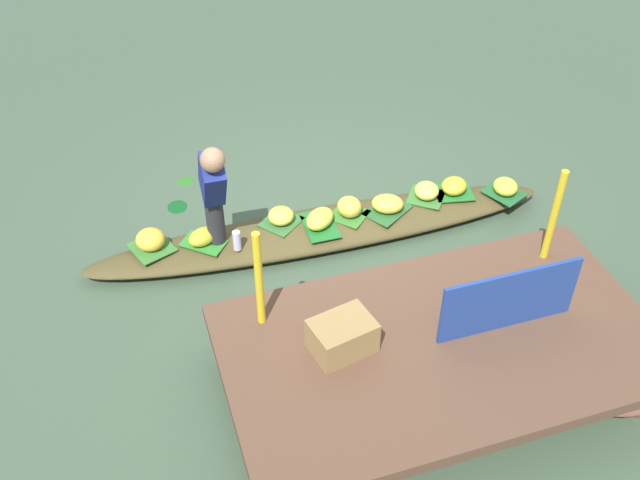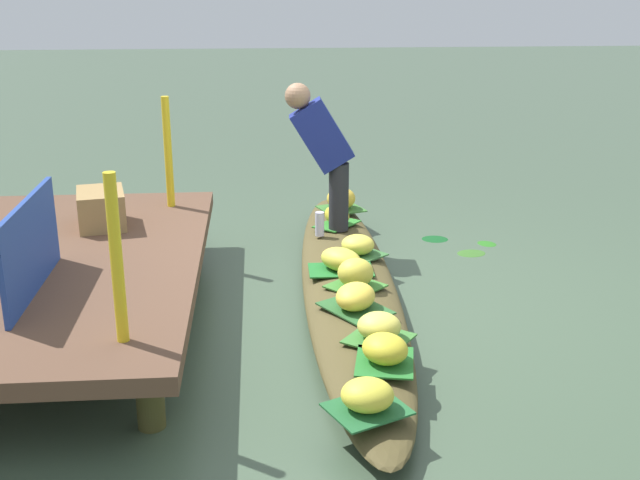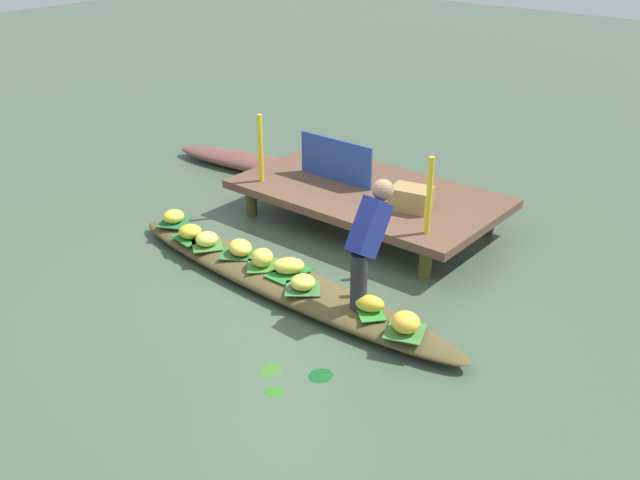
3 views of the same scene
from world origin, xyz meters
name	(u,v)px [view 1 (image 1 of 3)]	position (x,y,z in m)	size (l,w,h in m)	color
canal_water	(322,237)	(0.00, 0.00, 0.00)	(40.00, 40.00, 0.00)	#3F543E
dock_platform	(441,347)	(-0.30, 1.89, 0.38)	(3.20, 1.80, 0.44)	brown
vendor_boat	(322,229)	(0.00, 0.00, 0.09)	(4.41, 0.64, 0.19)	#4F4424
leaf_mat_0	(281,222)	(0.37, -0.11, 0.19)	(0.34, 0.31, 0.01)	#346733
banana_bunch_0	(281,216)	(0.37, -0.11, 0.27)	(0.24, 0.24, 0.15)	#EBD849
leaf_mat_1	(204,243)	(1.11, -0.03, 0.19)	(0.39, 0.23, 0.01)	#30862E
banana_bunch_1	(203,237)	(1.11, -0.03, 0.27)	(0.28, 0.18, 0.15)	gold
leaf_mat_2	(349,215)	(-0.27, -0.01, 0.19)	(0.31, 0.31, 0.01)	#3B7B2E
banana_bunch_2	(349,207)	(-0.27, -0.01, 0.29)	(0.22, 0.24, 0.19)	yellow
leaf_mat_3	(426,197)	(-1.07, -0.05, 0.19)	(0.33, 0.32, 0.01)	#3A7631
banana_bunch_3	(427,191)	(-1.07, -0.05, 0.27)	(0.23, 0.25, 0.15)	#EFDF57
leaf_mat_4	(320,225)	(0.04, 0.05, 0.19)	(0.45, 0.29, 0.01)	#206D2A
banana_bunch_4	(320,219)	(0.04, 0.05, 0.27)	(0.32, 0.22, 0.16)	yellow
leaf_mat_5	(152,247)	(1.56, -0.11, 0.19)	(0.35, 0.34, 0.01)	#3A7630
banana_bunch_5	(150,239)	(1.56, -0.11, 0.29)	(0.25, 0.26, 0.19)	yellow
leaf_mat_6	(453,192)	(-1.35, -0.04, 0.19)	(0.36, 0.30, 0.01)	#25712A
banana_bunch_6	(454,186)	(-1.35, -0.04, 0.27)	(0.26, 0.23, 0.16)	yellow
leaf_mat_7	(387,210)	(-0.63, 0.03, 0.19)	(0.42, 0.31, 0.01)	#2B5E2C
banana_bunch_7	(388,204)	(-0.63, 0.03, 0.27)	(0.30, 0.24, 0.16)	yellow
leaf_mat_8	(504,193)	(-1.83, 0.12, 0.19)	(0.36, 0.30, 0.01)	#215F30
banana_bunch_8	(505,186)	(-1.83, 0.12, 0.27)	(0.25, 0.23, 0.15)	yellow
vendor_person	(213,188)	(0.99, 0.10, 0.87)	(0.20, 0.54, 1.18)	#28282D
water_bottle	(237,241)	(0.84, 0.14, 0.28)	(0.07, 0.07, 0.19)	silver
market_banner	(509,300)	(-0.80, 1.89, 0.71)	(1.08, 0.03, 0.53)	navy
railing_post_west	(554,216)	(-1.50, 1.29, 0.87)	(0.06, 0.06, 0.85)	yellow
railing_post_east	(259,279)	(0.90, 1.29, 0.87)	(0.06, 0.06, 0.85)	yellow
produce_crate	(342,336)	(0.41, 1.73, 0.57)	(0.44, 0.32, 0.26)	#987847
drifting_plant_0	(177,207)	(1.23, -0.89, 0.00)	(0.23, 0.20, 0.01)	#114B1D
drifting_plant_1	(211,187)	(0.85, -1.10, 0.00)	(0.24, 0.19, 0.01)	#356523
drifting_plant_2	(186,181)	(1.07, -1.30, 0.00)	(0.17, 0.14, 0.01)	#276D1D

